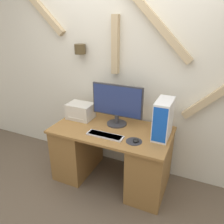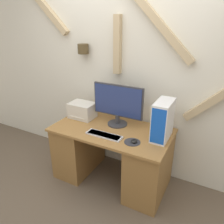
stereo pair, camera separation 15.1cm
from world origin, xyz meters
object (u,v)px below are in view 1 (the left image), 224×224
Objects in this scene: computer_tower at (163,119)px; monitor at (117,103)px; mouse at (136,140)px; keyboard at (105,135)px; printer at (80,111)px.

monitor is at bearing 171.92° from computer_tower.
keyboard is at bearing -176.53° from mouse.
monitor reaches higher than computer_tower.
computer_tower reaches higher than mouse.
monitor is at bearing 3.40° from printer.
printer reaches higher than keyboard.
printer is (-0.51, 0.31, 0.09)m from keyboard.
computer_tower is (0.23, 0.24, 0.20)m from mouse.
monitor is 0.55m from mouse.
keyboard is 0.36m from mouse.
monitor reaches higher than keyboard.
monitor is 1.52× the size of keyboard.
monitor is 0.55m from printer.
printer is at bearing 161.72° from mouse.
computer_tower reaches higher than printer.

